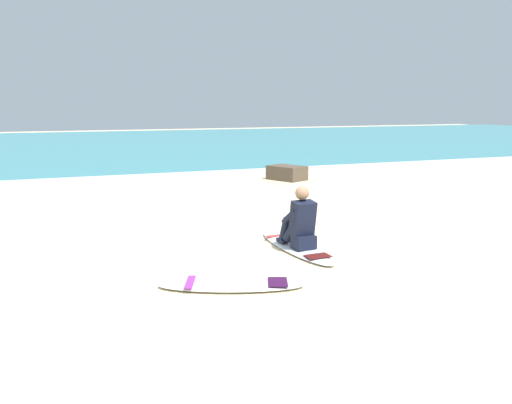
% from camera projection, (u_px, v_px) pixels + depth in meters
% --- Properties ---
extents(ground_plane, '(80.00, 80.00, 0.00)m').
position_uv_depth(ground_plane, '(268.00, 248.00, 8.25)').
color(ground_plane, beige).
extents(sea, '(80.00, 28.00, 0.10)m').
position_uv_depth(sea, '(111.00, 145.00, 28.52)').
color(sea, teal).
rests_on(sea, ground).
extents(breaking_foam, '(80.00, 0.90, 0.11)m').
position_uv_depth(breaking_foam, '(161.00, 177.00, 15.98)').
color(breaking_foam, white).
rests_on(breaking_foam, ground).
extents(surfboard_main, '(0.59, 2.22, 0.08)m').
position_uv_depth(surfboard_main, '(296.00, 246.00, 8.23)').
color(surfboard_main, silver).
rests_on(surfboard_main, ground).
extents(surfer_seated, '(0.40, 0.72, 0.95)m').
position_uv_depth(surfer_seated, '(300.00, 224.00, 8.03)').
color(surfer_seated, black).
rests_on(surfer_seated, surfboard_main).
extents(surfboard_spare_near, '(1.87, 1.14, 0.08)m').
position_uv_depth(surfboard_spare_near, '(231.00, 285.00, 6.49)').
color(surfboard_spare_near, white).
rests_on(surfboard_spare_near, ground).
extents(shoreline_rock, '(1.11, 1.27, 0.42)m').
position_uv_depth(shoreline_rock, '(287.00, 173.00, 15.68)').
color(shoreline_rock, brown).
rests_on(shoreline_rock, ground).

